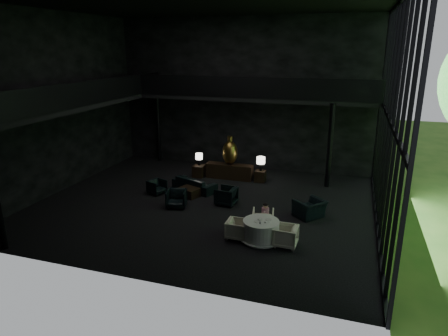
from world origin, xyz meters
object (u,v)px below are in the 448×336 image
(table_lamp_left, at_px, (199,157))
(dining_table, at_px, (261,232))
(window_armchair, at_px, (310,206))
(child, at_px, (265,210))
(side_table_left, at_px, (199,171))
(lounge_armchair_east, at_px, (226,194))
(coffee_table, at_px, (191,191))
(table_lamp_right, at_px, (261,161))
(lounge_armchair_west, at_px, (157,187))
(dining_chair_west, at_px, (237,229))
(side_table_right, at_px, (260,176))
(dining_chair_north, at_px, (263,218))
(bronze_urn, at_px, (230,152))
(lounge_armchair_south, at_px, (176,197))
(console, at_px, (229,171))
(dining_chair_east, at_px, (285,235))
(sofa, at_px, (194,181))

(table_lamp_left, bearing_deg, dining_table, -52.47)
(window_armchair, bearing_deg, child, -0.57)
(side_table_left, bearing_deg, lounge_armchair_east, -51.66)
(coffee_table, xyz_separation_m, child, (3.94, -2.35, 0.54))
(table_lamp_right, height_order, window_armchair, table_lamp_right)
(side_table_left, relative_size, lounge_armchair_west, 0.93)
(table_lamp_right, xyz_separation_m, dining_chair_west, (0.62, -6.31, -0.72))
(side_table_right, relative_size, dining_chair_north, 0.68)
(side_table_left, relative_size, table_lamp_left, 0.98)
(table_lamp_left, relative_size, lounge_armchair_east, 0.68)
(dining_table, height_order, dining_chair_north, dining_chair_north)
(bronze_urn, distance_m, side_table_right, 1.94)
(bronze_urn, distance_m, child, 6.12)
(side_table_right, height_order, lounge_armchair_west, lounge_armchair_west)
(dining_table, bearing_deg, lounge_armchair_west, 151.04)
(bronze_urn, bearing_deg, lounge_armchair_south, -102.70)
(bronze_urn, bearing_deg, coffee_table, -107.78)
(lounge_armchair_west, distance_m, dining_table, 6.36)
(console, relative_size, dining_chair_east, 3.00)
(bronze_urn, height_order, coffee_table, bronze_urn)
(lounge_armchair_west, bearing_deg, dining_chair_north, -90.06)
(lounge_armchair_south, xyz_separation_m, dining_table, (4.05, -1.89, -0.10))
(lounge_armchair_south, height_order, coffee_table, lounge_armchair_south)
(dining_chair_east, bearing_deg, lounge_armchair_south, -110.34)
(window_armchair, bearing_deg, lounge_armchair_south, -41.53)
(window_armchair, bearing_deg, coffee_table, -56.63)
(lounge_armchair_west, bearing_deg, lounge_armchair_east, -73.00)
(table_lamp_right, height_order, lounge_armchair_east, table_lamp_right)
(console, distance_m, dining_table, 6.92)
(table_lamp_left, distance_m, lounge_armchair_south, 4.27)
(lounge_armchair_south, relative_size, dining_chair_west, 1.24)
(dining_chair_north, bearing_deg, dining_chair_east, 123.14)
(table_lamp_right, relative_size, lounge_armchair_east, 0.77)
(bronze_urn, bearing_deg, child, -60.49)
(lounge_armchair_south, distance_m, dining_chair_east, 5.30)
(side_table_right, xyz_separation_m, window_armchair, (2.84, -3.65, 0.20))
(lounge_armchair_east, xyz_separation_m, coffee_table, (-1.84, 0.49, -0.26))
(lounge_armchair_east, xyz_separation_m, child, (2.10, -1.86, 0.28))
(sofa, xyz_separation_m, dining_chair_east, (4.98, -4.15, -0.04))
(lounge_armchair_east, relative_size, dining_table, 0.64)
(lounge_armchair_south, bearing_deg, console, 63.36)
(side_table_right, bearing_deg, lounge_armchair_south, -120.83)
(bronze_urn, height_order, side_table_left, bronze_urn)
(dining_table, bearing_deg, dining_chair_north, 98.41)
(bronze_urn, bearing_deg, lounge_armchair_east, -75.39)
(console, height_order, table_lamp_left, table_lamp_left)
(table_lamp_left, relative_size, dining_chair_east, 0.78)
(sofa, relative_size, coffee_table, 2.56)
(window_armchair, height_order, dining_table, window_armchair)
(coffee_table, bearing_deg, lounge_armchair_east, -14.95)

